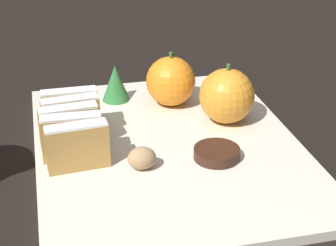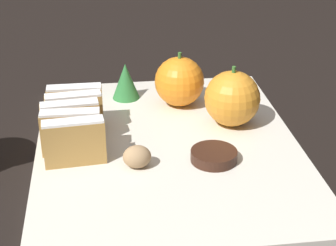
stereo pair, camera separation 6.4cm
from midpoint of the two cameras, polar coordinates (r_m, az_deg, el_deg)
The scene contains 12 objects.
ground_plane at distance 0.72m, azimuth -2.55°, elevation -3.06°, with size 6.00×6.00×0.00m, color black.
serving_platter at distance 0.71m, azimuth -2.56°, elevation -2.64°, with size 0.33×0.42×0.01m.
stollen_slice_front at distance 0.66m, azimuth -11.93°, elevation -2.44°, with size 0.07×0.02×0.06m.
stollen_slice_second at distance 0.68m, azimuth -12.38°, elevation -1.47°, with size 0.07×0.02×0.06m.
stollen_slice_third at distance 0.70m, azimuth -12.56°, elevation -0.53°, with size 0.07×0.02×0.06m.
stollen_slice_fourth at distance 0.73m, azimuth -12.30°, elevation 0.40°, with size 0.07×0.03×0.06m.
stollen_slice_fifth at distance 0.75m, azimuth -12.33°, elevation 1.24°, with size 0.07×0.02×0.06m.
orange_near at distance 0.75m, azimuth 3.59°, elevation 2.72°, with size 0.07×0.07×0.08m.
orange_far at distance 0.80m, azimuth -2.00°, elevation 4.22°, with size 0.07×0.07×0.08m.
walnut at distance 0.65m, azimuth -5.47°, elevation -3.65°, with size 0.03×0.03×0.03m.
chocolate_cookie at distance 0.68m, azimuth 2.29°, elevation -3.16°, with size 0.06×0.06×0.01m.
evergreen_sprig at distance 0.83m, azimuth -7.57°, elevation 4.02°, with size 0.04×0.04×0.05m.
Camera 1 is at (-0.14, -0.61, 0.36)m, focal length 60.00 mm.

